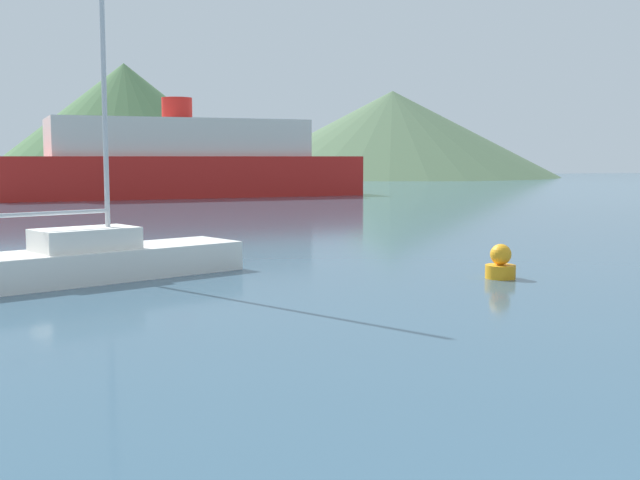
# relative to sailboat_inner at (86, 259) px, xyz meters

# --- Properties ---
(sailboat_inner) EXTENTS (7.82, 4.95, 9.63)m
(sailboat_inner) POSITION_rel_sailboat_inner_xyz_m (0.00, 0.00, 0.00)
(sailboat_inner) COLOR white
(sailboat_inner) RESTS_ON ground_plane
(ferry_distant) EXTENTS (27.06, 11.69, 7.25)m
(ferry_distant) POSITION_rel_sailboat_inner_xyz_m (6.97, 40.67, 2.00)
(ferry_distant) COLOR red
(ferry_distant) RESTS_ON ground_plane
(buoy_marker) EXTENTS (0.73, 0.73, 0.84)m
(buoy_marker) POSITION_rel_sailboat_inner_xyz_m (9.56, -2.56, -0.15)
(buoy_marker) COLOR orange
(buoy_marker) RESTS_ON ground_plane
(hill_central) EXTENTS (35.98, 35.98, 14.30)m
(hill_central) POSITION_rel_sailboat_inner_xyz_m (5.52, 82.66, 6.65)
(hill_central) COLOR #476B42
(hill_central) RESTS_ON ground_plane
(hill_east) EXTENTS (48.33, 48.33, 12.52)m
(hill_east) POSITION_rel_sailboat_inner_xyz_m (44.34, 91.38, 5.76)
(hill_east) COLOR #4C6647
(hill_east) RESTS_ON ground_plane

